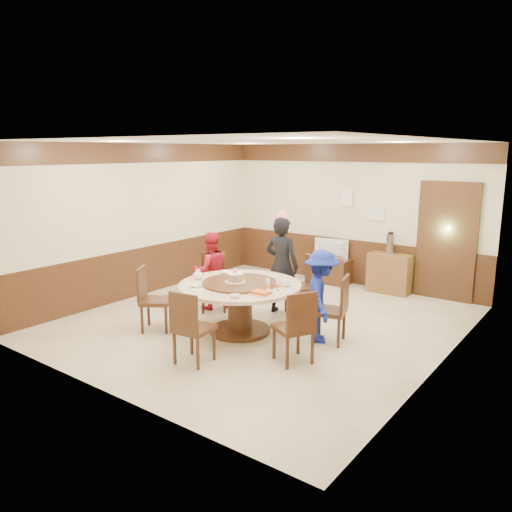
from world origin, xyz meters
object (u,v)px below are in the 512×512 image
Objects in this scene: tv_stand at (330,271)px; television at (330,249)px; person_red at (211,271)px; person_standing at (282,265)px; person_blue at (321,296)px; thermos at (390,244)px; birthday_cake at (235,277)px; banquet_table at (240,298)px; shrimp_platter at (261,293)px; side_cabinet at (390,273)px.

tv_stand is 1.21× the size of television.
person_standing is at bearing 148.38° from person_red.
person_blue is 3.48× the size of thermos.
tv_stand is at bearing 180.00° from television.
birthday_cake is (-0.03, -1.18, 0.04)m from person_standing.
birthday_cake reaches higher than banquet_table.
shrimp_platter is 3.81m from tv_stand.
television is at bearing 95.32° from banquet_table.
person_red is 4.33× the size of birthday_cake.
shrimp_platter is 3.71m from thermos.
banquet_table is 3.53m from side_cabinet.
tv_stand is at bearing -88.01° from person_standing.
birthday_cake is 3.42m from television.
person_standing is at bearing 113.62° from shrimp_platter.
banquet_table is at bearing 153.90° from shrimp_platter.
person_standing is 1.92× the size of tv_stand.
person_red is at bearing 19.17° from person_standing.
tv_stand is (-0.29, 2.22, -0.56)m from person_standing.
person_blue is (2.27, -0.21, -0.00)m from person_red.
thermos is at bearing 176.90° from person_red.
person_blue reaches higher than thermos.
banquet_table is at bearing 84.18° from television.
banquet_table is 5.91× the size of birthday_cake.
side_cabinet is at bearing 170.21° from television.
person_standing reaches higher than tv_stand.
banquet_table is 1.37× the size of person_blue.
side_cabinet is (0.96, 3.39, -0.16)m from banquet_table.
thermos reaches higher than birthday_cake.
person_standing is (-0.02, 1.14, 0.28)m from banquet_table.
side_cabinet is at bearing -119.01° from person_standing.
shrimp_platter is at bearing -21.17° from birthday_cake.
thermos reaches higher than banquet_table.
person_standing is 1.23m from person_red.
person_red is 2.28m from person_blue.
person_standing is at bearing -112.99° from thermos.
person_blue reaches higher than banquet_table.
shrimp_platter reaches higher than banquet_table.
shrimp_platter is (0.63, -1.44, -0.04)m from person_standing.
person_red is 4.41× the size of shrimp_platter.
tv_stand is at bearing 94.44° from birthday_cake.
tv_stand is 0.45m from television.
person_standing reaches higher than banquet_table.
person_standing is at bearing -82.53° from tv_stand.
banquet_table is at bearing -105.79° from side_cabinet.
shrimp_platter is at bearing 109.78° from person_blue.
television is at bearing -178.65° from side_cabinet.
tv_stand is (-1.44, 2.94, -0.41)m from person_blue.
television is (-0.92, 3.66, -0.08)m from shrimp_platter.
television is (-0.26, 3.40, -0.15)m from birthday_cake.
shrimp_platter is (0.65, -0.25, -0.07)m from birthday_cake.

